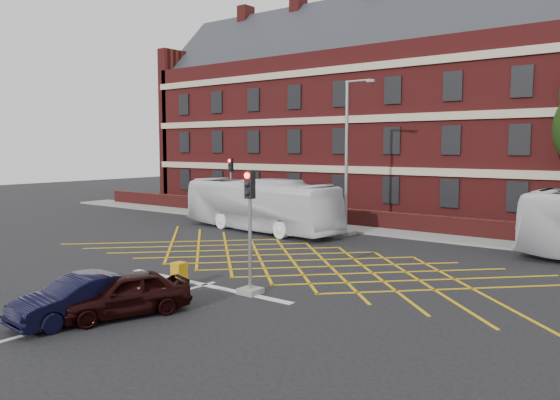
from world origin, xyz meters
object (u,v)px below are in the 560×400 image
Objects in this scene: car_maroon at (124,294)px; traffic_light_far at (231,194)px; traffic_light_near at (250,244)px; direction_signs at (218,197)px; utility_cabinet at (179,275)px; street_lamp at (347,182)px; car_navy at (80,298)px; bus_left at (260,205)px.

car_maroon is 0.92× the size of traffic_light_far.
traffic_light_near is 1.94× the size of direction_signs.
utility_cabinet is at bearing -162.54° from traffic_light_near.
car_navy is at bearing -84.31° from street_lamp.
street_lamp is at bearing -7.64° from direction_signs.
traffic_light_near is (1.44, 4.15, 1.10)m from car_maroon.
traffic_light_far is 10.27m from street_lamp.
traffic_light_far is (-14.11, 14.42, 0.00)m from traffic_light_near.
street_lamp is (-3.98, 13.31, 1.27)m from traffic_light_near.
bus_left is 2.88× the size of car_maroon.
car_navy is 4.42× the size of utility_cabinet.
bus_left is 2.65× the size of traffic_light_far.
street_lamp reaches higher than bus_left.
street_lamp is 14.44m from utility_cabinet.
utility_cabinet is (-2.68, -0.84, -1.31)m from traffic_light_near.
street_lamp is at bearing 95.26° from utility_cabinet.
car_navy is at bearing -102.82° from car_maroon.
bus_left reaches higher than utility_cabinet.
traffic_light_near is 1.00× the size of traffic_light_far.
direction_signs reaches higher than car_maroon.
traffic_light_near is 13.95m from street_lamp.
direction_signs is (-7.00, 3.65, -0.20)m from bus_left.
car_navy is at bearing -149.88° from bus_left.
utility_cabinet is (13.19, -15.75, -0.93)m from direction_signs.
utility_cabinet is (1.30, -14.15, -2.58)m from street_lamp.
bus_left is 2.84× the size of car_navy.
utility_cabinet is at bearing -50.04° from direction_signs.
traffic_light_far is 19.11m from utility_cabinet.
utility_cabinet is at bearing 130.64° from car_maroon.
car_maroon is at bearing -81.73° from street_lamp.
street_lamp is 12.11m from direction_signs.
street_lamp is 9.81× the size of utility_cabinet.
car_navy is 18.77m from street_lamp.
traffic_light_far reaches higher than utility_cabinet.
car_navy is 24.37m from direction_signs.
traffic_light_near is at bearing -43.20° from direction_signs.
traffic_light_far is at bearing 125.59° from car_navy.
traffic_light_far reaches higher than car_navy.
bus_left is 2.65× the size of traffic_light_near.
direction_signs is at bearing 128.52° from car_navy.
direction_signs reaches higher than utility_cabinet.
car_navy is at bearing -58.62° from traffic_light_far.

